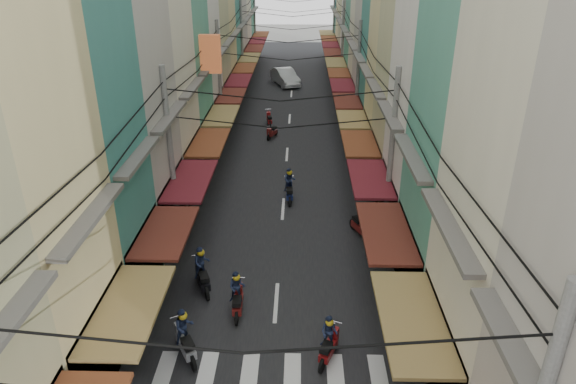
% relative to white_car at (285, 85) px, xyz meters
% --- Properties ---
extents(ground, '(160.00, 160.00, 0.00)m').
position_rel_white_car_xyz_m(ground, '(0.70, -33.60, 0.00)').
color(ground, slate).
rests_on(ground, ground).
extents(road, '(10.00, 80.00, 0.02)m').
position_rel_white_car_xyz_m(road, '(0.70, -13.60, 0.01)').
color(road, black).
rests_on(road, ground).
extents(sidewalk_left, '(3.00, 80.00, 0.06)m').
position_rel_white_car_xyz_m(sidewalk_left, '(-5.80, -13.60, 0.03)').
color(sidewalk_left, gray).
rests_on(sidewalk_left, ground).
extents(sidewalk_right, '(3.00, 80.00, 0.06)m').
position_rel_white_car_xyz_m(sidewalk_right, '(7.20, -13.60, 0.03)').
color(sidewalk_right, gray).
rests_on(sidewalk_right, ground).
extents(crosswalk, '(7.55, 2.40, 0.01)m').
position_rel_white_car_xyz_m(crosswalk, '(0.70, -39.60, 0.03)').
color(crosswalk, silver).
rests_on(crosswalk, ground).
extents(building_row_right, '(7.80, 68.98, 22.59)m').
position_rel_white_car_xyz_m(building_row_right, '(8.61, -17.16, 9.41)').
color(building_row_right, '#397F75').
rests_on(building_row_right, ground).
extents(utility_poles, '(10.20, 66.13, 8.20)m').
position_rel_white_car_xyz_m(utility_poles, '(0.70, -18.59, 6.59)').
color(utility_poles, gray).
rests_on(utility_poles, ground).
extents(white_car, '(6.18, 4.14, 2.03)m').
position_rel_white_car_xyz_m(white_car, '(0.00, 0.00, 0.00)').
color(white_car, silver).
rests_on(white_car, ground).
extents(bicycle, '(1.69, 0.75, 1.13)m').
position_rel_white_car_xyz_m(bicycle, '(8.20, -35.96, 0.00)').
color(bicycle, black).
rests_on(bicycle, ground).
extents(moving_scooters, '(7.25, 27.19, 1.96)m').
position_rel_white_car_xyz_m(moving_scooters, '(-0.15, -31.98, 0.55)').
color(moving_scooters, black).
rests_on(moving_scooters, ground).
extents(parked_scooters, '(12.66, 15.02, 1.01)m').
position_rel_white_car_xyz_m(parked_scooters, '(5.23, -38.53, 0.47)').
color(parked_scooters, black).
rests_on(parked_scooters, ground).
extents(pedestrians, '(12.99, 26.80, 2.18)m').
position_rel_white_car_xyz_m(pedestrians, '(-4.02, -29.62, 1.04)').
color(pedestrians, black).
rests_on(pedestrians, ground).
extents(market_umbrella, '(2.49, 2.49, 2.63)m').
position_rel_white_car_xyz_m(market_umbrella, '(7.66, -38.43, 2.32)').
color(market_umbrella, '#B2B2B7').
rests_on(market_umbrella, ground).
extents(traffic_sign, '(0.10, 0.69, 3.14)m').
position_rel_white_car_xyz_m(traffic_sign, '(5.98, -37.62, 2.31)').
color(traffic_sign, gray).
rests_on(traffic_sign, ground).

